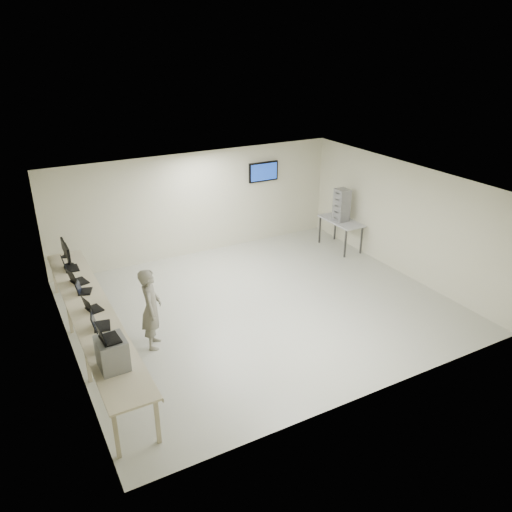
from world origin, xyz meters
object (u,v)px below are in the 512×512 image
workbench (92,313)px  equipment_box (112,353)px  side_table (341,223)px  soldier (151,309)px

workbench → equipment_box: size_ratio=12.01×
equipment_box → side_table: bearing=26.2°
workbench → equipment_box: equipment_box is taller
workbench → soldier: 1.08m
soldier → equipment_box: bearing=168.8°
soldier → side_table: (6.16, 2.20, -0.06)m
side_table → equipment_box: bearing=-152.3°
workbench → side_table: (7.19, 1.85, -0.07)m
side_table → workbench: bearing=-165.6°
equipment_box → workbench: bearing=86.6°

